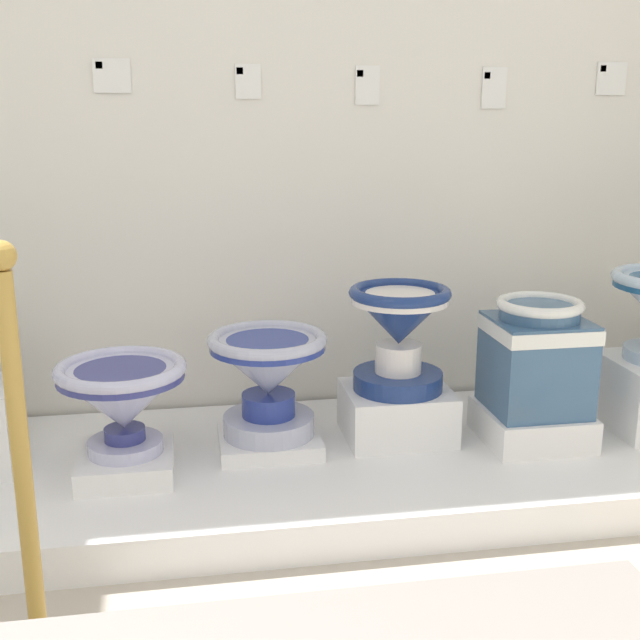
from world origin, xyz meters
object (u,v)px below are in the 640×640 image
Objects in this scene: antique_toilet_rightmost at (399,326)px; plinth_block_leftmost at (532,424)px; plinth_block_broad_patterned at (127,462)px; plinth_block_rightmost at (397,412)px; antique_toilet_leftmost at (537,352)px; antique_toilet_central_ornate at (268,371)px; info_placard_fourth at (367,85)px; info_placard_sixth at (611,78)px; antique_toilet_broad_patterned at (122,394)px; info_placard_third at (248,81)px; plinth_block_central_ornate at (269,441)px; info_placard_second at (112,75)px; stanchion_post_near_left at (33,568)px; info_placard_fifth at (494,88)px.

antique_toilet_rightmost is 0.60m from plinth_block_leftmost.
plinth_block_leftmost is (1.41, 0.04, 0.02)m from plinth_block_broad_patterned.
plinth_block_rightmost is 0.54m from antique_toilet_leftmost.
antique_toilet_central_ornate is 1.14m from info_placard_fourth.
info_placard_sixth reaches higher than plinth_block_rightmost.
plinth_block_leftmost is (1.41, 0.04, -0.21)m from antique_toilet_broad_patterned.
info_placard_sixth is at bearing 47.89° from antique_toilet_leftmost.
info_placard_third is (-0.47, 0.43, 0.83)m from antique_toilet_rightmost.
antique_toilet_rightmost reaches higher than plinth_block_leftmost.
info_placard_sixth is at bearing 17.89° from antique_toilet_central_ornate.
plinth_block_central_ornate is at bearing -162.11° from info_placard_sixth.
info_placard_second is (-0.02, 0.58, 0.99)m from antique_toilet_broad_patterned.
stanchion_post_near_left is at bearing -113.79° from info_placard_third.
info_placard_third is at bearing 66.21° from stanchion_post_near_left.
info_placard_second reaches higher than antique_toilet_broad_patterned.
plinth_block_leftmost is (0.93, -0.08, 0.03)m from plinth_block_central_ornate.
antique_toilet_broad_patterned is 1.17× the size of plinth_block_leftmost.
info_placard_fifth is at bearing 26.08° from antique_toilet_central_ornate.
antique_toilet_rightmost is (0.94, 0.15, 0.37)m from plinth_block_broad_patterned.
plinth_block_broad_patterned is at bearing -165.48° from plinth_block_central_ornate.
info_placard_third is 0.95m from info_placard_fifth.
info_placard_sixth is (1.91, -0.00, 0.00)m from info_placard_second.
info_placard_second reaches higher than plinth_block_leftmost.
info_placard_third is at bearing 150.14° from antique_toilet_leftmost.
antique_toilet_broad_patterned is 1.04× the size of antique_toilet_leftmost.
info_placard_second is 0.93m from info_placard_fourth.
info_placard_third reaches higher than plinth_block_broad_patterned.
info_placard_sixth reaches higher than antique_toilet_central_ornate.
info_placard_fifth is at bearing -0.00° from info_placard_second.
info_placard_sixth is at bearing -0.00° from info_placard_second.
info_placard_sixth is at bearing 17.05° from plinth_block_broad_patterned.
info_placard_fourth is (0.91, 0.58, 1.20)m from plinth_block_broad_patterned.
plinth_block_broad_patterned is at bearing -178.31° from plinth_block_leftmost.
plinth_block_rightmost is at bearing 9.16° from antique_toilet_broad_patterned.
plinth_block_rightmost is 0.37× the size of stanchion_post_near_left.
plinth_block_broad_patterned is 2.61× the size of info_placard_sixth.
info_placard_fourth reaches higher than plinth_block_rightmost.
antique_toilet_central_ornate is 0.96m from plinth_block_leftmost.
info_placard_fifth is 2.34m from stanchion_post_near_left.
antique_toilet_leftmost is 3.04× the size of info_placard_second.
plinth_block_broad_patterned is at bearing -88.45° from info_placard_second.
plinth_block_leftmost is at bearing -47.49° from info_placard_fourth.
stanchion_post_near_left is (-1.09, -0.96, 0.07)m from plinth_block_rightmost.
info_placard_second is at bearing 155.81° from plinth_block_rightmost.
antique_toilet_broad_patterned reaches higher than plinth_block_rightmost.
antique_toilet_central_ornate is at bearing -153.92° from info_placard_fifth.
info_placard_third is 0.80× the size of info_placard_fifth.
plinth_block_central_ornate is 1.36m from info_placard_fourth.
plinth_block_central_ornate is at bearing 14.52° from plinth_block_broad_patterned.
antique_toilet_rightmost is at bearing -86.23° from info_placard_fourth.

